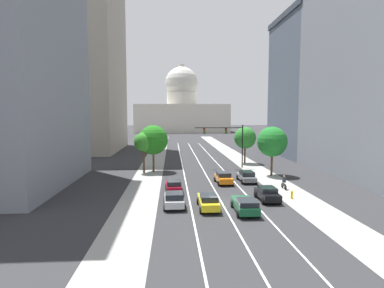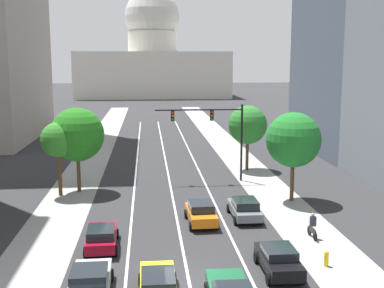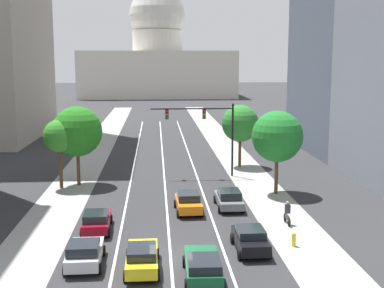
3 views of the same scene
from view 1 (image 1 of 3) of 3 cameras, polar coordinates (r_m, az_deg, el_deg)
ground_plane at (r=72.52m, az=0.51°, el=-1.97°), size 400.00×400.00×0.00m
sidewalk_left at (r=67.48m, az=-6.61°, el=-2.54°), size 4.21×130.00×0.01m
sidewalk_right at (r=68.80m, az=8.08°, el=-2.41°), size 4.21×130.00×0.01m
lane_stripe_left at (r=57.52m, az=-1.72°, el=-3.87°), size 0.16×90.00×0.01m
lane_stripe_center at (r=57.72m, az=1.57°, el=-3.84°), size 0.16×90.00×0.01m
lane_stripe_right at (r=58.11m, az=4.83°, el=-3.79°), size 0.16×90.00×0.01m
office_tower_far_left at (r=88.64m, az=-19.30°, el=18.10°), size 19.19×28.27×58.43m
office_tower_far_right at (r=75.86m, az=21.87°, el=9.55°), size 17.64×20.03×30.52m
capitol_building at (r=169.06m, az=-1.85°, el=6.19°), size 47.79×24.17×35.20m
car_black at (r=35.35m, az=13.28°, el=-8.59°), size 2.03×4.21×1.48m
car_orange at (r=42.85m, az=5.63°, el=-5.99°), size 2.16×4.20×1.54m
car_green at (r=30.72m, az=9.48°, el=-10.65°), size 2.16×4.80×1.46m
car_gray at (r=44.34m, az=9.70°, el=-5.69°), size 2.06×4.46×1.50m
car_crimson at (r=38.25m, az=-3.27°, el=-7.41°), size 2.08×4.46×1.46m
car_silver at (r=32.16m, az=-3.21°, el=-9.81°), size 2.17×4.17×1.55m
car_yellow at (r=31.57m, az=2.92°, el=-10.13°), size 1.96×4.68×1.49m
traffic_signal_mast at (r=54.91m, az=6.43°, el=1.25°), size 8.35×0.39×7.41m
fire_hydrant at (r=36.91m, az=17.39°, el=-8.59°), size 0.26×0.35×0.91m
cyclist at (r=41.10m, az=16.09°, el=-6.59°), size 0.37×1.70×1.72m
street_tree_mid_left at (r=51.32m, az=-6.92°, el=0.73°), size 4.69×4.69×7.47m
street_tree_far_right at (r=49.13m, az=14.10°, el=0.39°), size 4.49×4.49×7.37m
street_tree_near_right at (r=60.32m, az=9.44°, el=1.08°), size 4.06×4.06×6.86m
street_tree_near_left at (r=50.42m, az=-8.63°, el=0.30°), size 3.00×3.00×6.38m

